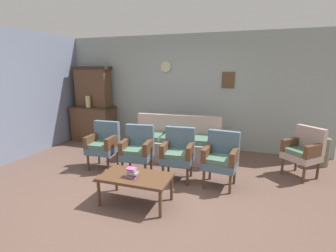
{
  "coord_description": "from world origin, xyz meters",
  "views": [
    {
      "loc": [
        1.43,
        -3.28,
        1.89
      ],
      "look_at": [
        -0.02,
        1.02,
        0.85
      ],
      "focal_mm": 26.51,
      "sensor_mm": 36.0,
      "label": 1
    }
  ],
  "objects_px": {
    "armchair_by_doorway": "(104,143)",
    "book_stack_on_table": "(132,173)",
    "side_cabinet": "(94,123)",
    "vase_on_cabinet": "(88,102)",
    "floor_vase_by_wall": "(322,152)",
    "floral_couch": "(176,143)",
    "wingback_chair_by_fireplace": "(304,150)",
    "armchair_near_cabinet": "(138,148)",
    "armchair_near_couch_end": "(178,151)",
    "coffee_table": "(136,179)",
    "armchair_row_middle": "(221,157)"
  },
  "relations": [
    {
      "from": "armchair_by_doorway",
      "to": "book_stack_on_table",
      "type": "bearing_deg",
      "value": -42.99
    },
    {
      "from": "side_cabinet",
      "to": "vase_on_cabinet",
      "type": "height_order",
      "value": "vase_on_cabinet"
    },
    {
      "from": "armchair_by_doorway",
      "to": "floor_vase_by_wall",
      "type": "xyz_separation_m",
      "value": [
        4.07,
        1.47,
        -0.22
      ]
    },
    {
      "from": "floral_couch",
      "to": "side_cabinet",
      "type": "bearing_deg",
      "value": 166.74
    },
    {
      "from": "floral_couch",
      "to": "wingback_chair_by_fireplace",
      "type": "distance_m",
      "value": 2.45
    },
    {
      "from": "floor_vase_by_wall",
      "to": "floral_couch",
      "type": "bearing_deg",
      "value": -170.5
    },
    {
      "from": "armchair_near_cabinet",
      "to": "armchair_near_couch_end",
      "type": "bearing_deg",
      "value": 4.19
    },
    {
      "from": "vase_on_cabinet",
      "to": "floral_couch",
      "type": "relative_size",
      "value": 0.15
    },
    {
      "from": "coffee_table",
      "to": "book_stack_on_table",
      "type": "distance_m",
      "value": 0.13
    },
    {
      "from": "armchair_near_couch_end",
      "to": "coffee_table",
      "type": "relative_size",
      "value": 0.9
    },
    {
      "from": "floral_couch",
      "to": "armchair_near_couch_end",
      "type": "distance_m",
      "value": 1.08
    },
    {
      "from": "armchair_near_cabinet",
      "to": "wingback_chair_by_fireplace",
      "type": "xyz_separation_m",
      "value": [
        2.83,
        0.85,
        0.0
      ]
    },
    {
      "from": "armchair_near_cabinet",
      "to": "armchair_row_middle",
      "type": "relative_size",
      "value": 1.0
    },
    {
      "from": "vase_on_cabinet",
      "to": "coffee_table",
      "type": "xyz_separation_m",
      "value": [
        2.5,
        -2.41,
        -0.7
      ]
    },
    {
      "from": "armchair_row_middle",
      "to": "coffee_table",
      "type": "height_order",
      "value": "armchair_row_middle"
    },
    {
      "from": "coffee_table",
      "to": "floor_vase_by_wall",
      "type": "height_order",
      "value": "floor_vase_by_wall"
    },
    {
      "from": "armchair_row_middle",
      "to": "wingback_chair_by_fireplace",
      "type": "height_order",
      "value": "same"
    },
    {
      "from": "vase_on_cabinet",
      "to": "armchair_by_doorway",
      "type": "height_order",
      "value": "vase_on_cabinet"
    },
    {
      "from": "armchair_row_middle",
      "to": "book_stack_on_table",
      "type": "distance_m",
      "value": 1.5
    },
    {
      "from": "armchair_by_doorway",
      "to": "armchair_near_cabinet",
      "type": "distance_m",
      "value": 0.77
    },
    {
      "from": "armchair_near_couch_end",
      "to": "floor_vase_by_wall",
      "type": "relative_size",
      "value": 1.59
    },
    {
      "from": "vase_on_cabinet",
      "to": "wingback_chair_by_fireplace",
      "type": "bearing_deg",
      "value": -7.2
    },
    {
      "from": "side_cabinet",
      "to": "armchair_near_couch_end",
      "type": "relative_size",
      "value": 1.28
    },
    {
      "from": "vase_on_cabinet",
      "to": "wingback_chair_by_fireplace",
      "type": "distance_m",
      "value": 4.99
    },
    {
      "from": "coffee_table",
      "to": "armchair_near_couch_end",
      "type": "bearing_deg",
      "value": 71.02
    },
    {
      "from": "armchair_near_cabinet",
      "to": "floor_vase_by_wall",
      "type": "distance_m",
      "value": 3.66
    },
    {
      "from": "floral_couch",
      "to": "armchair_row_middle",
      "type": "xyz_separation_m",
      "value": [
        1.09,
        -1.04,
        0.17
      ]
    },
    {
      "from": "armchair_near_cabinet",
      "to": "floor_vase_by_wall",
      "type": "height_order",
      "value": "armchair_near_cabinet"
    },
    {
      "from": "vase_on_cabinet",
      "to": "floral_couch",
      "type": "distance_m",
      "value": 2.63
    },
    {
      "from": "floral_couch",
      "to": "armchair_near_couch_end",
      "type": "bearing_deg",
      "value": -70.94
    },
    {
      "from": "vase_on_cabinet",
      "to": "armchair_by_doorway",
      "type": "relative_size",
      "value": 0.33
    },
    {
      "from": "armchair_near_cabinet",
      "to": "armchair_by_doorway",
      "type": "bearing_deg",
      "value": 174.11
    },
    {
      "from": "floral_couch",
      "to": "armchair_by_doorway",
      "type": "relative_size",
      "value": 2.17
    },
    {
      "from": "vase_on_cabinet",
      "to": "armchair_near_couch_end",
      "type": "distance_m",
      "value": 3.22
    },
    {
      "from": "side_cabinet",
      "to": "armchair_near_cabinet",
      "type": "relative_size",
      "value": 1.28
    },
    {
      "from": "armchair_by_doorway",
      "to": "wingback_chair_by_fireplace",
      "type": "relative_size",
      "value": 1.0
    },
    {
      "from": "coffee_table",
      "to": "floor_vase_by_wall",
      "type": "bearing_deg",
      "value": 40.64
    },
    {
      "from": "armchair_row_middle",
      "to": "coffee_table",
      "type": "xyz_separation_m",
      "value": [
        -1.08,
        -0.96,
        -0.12
      ]
    },
    {
      "from": "floral_couch",
      "to": "armchair_row_middle",
      "type": "relative_size",
      "value": 2.17
    },
    {
      "from": "armchair_near_cabinet",
      "to": "floor_vase_by_wall",
      "type": "bearing_deg",
      "value": 25.16
    },
    {
      "from": "floral_couch",
      "to": "armchair_row_middle",
      "type": "bearing_deg",
      "value": -43.71
    },
    {
      "from": "wingback_chair_by_fireplace",
      "to": "floor_vase_by_wall",
      "type": "relative_size",
      "value": 1.59
    },
    {
      "from": "side_cabinet",
      "to": "armchair_near_cabinet",
      "type": "bearing_deg",
      "value": -38.35
    },
    {
      "from": "armchair_near_cabinet",
      "to": "floral_couch",
      "type": "bearing_deg",
      "value": 69.45
    },
    {
      "from": "side_cabinet",
      "to": "armchair_near_cabinet",
      "type": "xyz_separation_m",
      "value": [
        2.09,
        -1.65,
        0.03
      ]
    },
    {
      "from": "armchair_near_couch_end",
      "to": "floor_vase_by_wall",
      "type": "distance_m",
      "value": 2.97
    },
    {
      "from": "vase_on_cabinet",
      "to": "coffee_table",
      "type": "distance_m",
      "value": 3.54
    },
    {
      "from": "armchair_near_cabinet",
      "to": "wingback_chair_by_fireplace",
      "type": "relative_size",
      "value": 1.0
    },
    {
      "from": "armchair_by_doorway",
      "to": "coffee_table",
      "type": "relative_size",
      "value": 0.9
    },
    {
      "from": "armchair_row_middle",
      "to": "floor_vase_by_wall",
      "type": "height_order",
      "value": "armchair_row_middle"
    }
  ]
}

